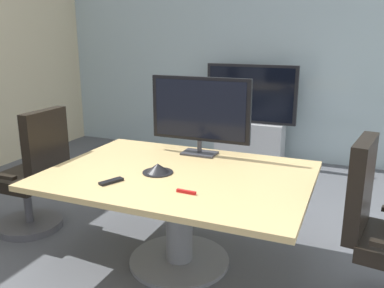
% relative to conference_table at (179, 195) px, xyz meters
% --- Properties ---
extents(ground_plane, '(7.37, 7.37, 0.00)m').
position_rel_conference_table_xyz_m(ground_plane, '(-0.07, -0.15, -0.55)').
color(ground_plane, '#515459').
extents(wall_back_glass_partition, '(6.24, 0.10, 2.76)m').
position_rel_conference_table_xyz_m(wall_back_glass_partition, '(-0.07, 3.04, 0.83)').
color(wall_back_glass_partition, '#9EB2B7').
rests_on(wall_back_glass_partition, ground).
extents(conference_table, '(1.86, 1.34, 0.72)m').
position_rel_conference_table_xyz_m(conference_table, '(0.00, 0.00, 0.00)').
color(conference_table, tan).
rests_on(conference_table, ground).
extents(office_chair_left, '(0.60, 0.57, 1.09)m').
position_rel_conference_table_xyz_m(office_chair_left, '(-1.38, 0.00, -0.10)').
color(office_chair_left, '#4C4C51').
rests_on(office_chair_left, ground).
extents(tv_monitor, '(0.84, 0.18, 0.64)m').
position_rel_conference_table_xyz_m(tv_monitor, '(-0.03, 0.50, 0.53)').
color(tv_monitor, '#333338').
rests_on(tv_monitor, conference_table).
extents(wall_display_unit, '(1.20, 0.36, 1.31)m').
position_rel_conference_table_xyz_m(wall_display_unit, '(-0.17, 2.68, -0.11)').
color(wall_display_unit, '#B7BABC').
rests_on(wall_display_unit, ground).
extents(conference_phone, '(0.22, 0.22, 0.07)m').
position_rel_conference_table_xyz_m(conference_phone, '(-0.14, -0.06, 0.20)').
color(conference_phone, black).
rests_on(conference_phone, conference_table).
extents(remote_control, '(0.12, 0.18, 0.02)m').
position_rel_conference_table_xyz_m(remote_control, '(-0.33, -0.36, 0.18)').
color(remote_control, black).
rests_on(remote_control, conference_table).
extents(whiteboard_marker, '(0.13, 0.03, 0.02)m').
position_rel_conference_table_xyz_m(whiteboard_marker, '(0.21, -0.34, 0.18)').
color(whiteboard_marker, red).
rests_on(whiteboard_marker, conference_table).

